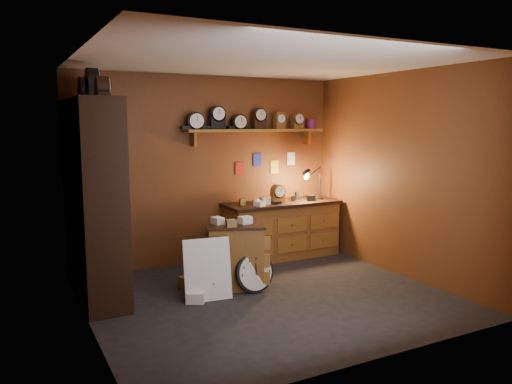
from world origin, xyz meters
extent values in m
plane|color=black|center=(0.00, 0.00, 0.00)|extent=(4.00, 4.00, 0.00)
cube|color=brown|center=(0.00, 1.80, 1.35)|extent=(4.00, 0.02, 2.70)
cube|color=brown|center=(0.00, -1.80, 1.35)|extent=(4.00, 0.02, 2.70)
cube|color=brown|center=(-2.00, 0.00, 1.35)|extent=(0.02, 3.60, 2.70)
cube|color=brown|center=(2.00, 0.00, 1.35)|extent=(0.02, 3.60, 2.70)
cube|color=beige|center=(0.00, 0.00, 2.70)|extent=(4.00, 3.60, 0.02)
cube|color=#8F5A1F|center=(0.70, 1.65, 1.92)|extent=(2.20, 0.30, 0.04)
cube|color=#8F5A1F|center=(-0.25, 1.72, 1.80)|extent=(0.04, 0.16, 0.20)
cube|color=#8F5A1F|center=(1.65, 1.72, 1.80)|extent=(0.04, 0.16, 0.20)
cylinder|color=#B21419|center=(1.68, 1.65, 2.02)|extent=(0.16, 0.16, 0.15)
cube|color=#9E1913|center=(0.15, 1.79, 1.35)|extent=(0.14, 0.01, 0.20)
cube|color=navy|center=(0.45, 1.79, 1.47)|extent=(0.14, 0.01, 0.20)
cube|color=yellow|center=(0.75, 1.79, 1.35)|extent=(0.14, 0.01, 0.20)
cube|color=silver|center=(1.05, 1.79, 1.47)|extent=(0.14, 0.01, 0.20)
cube|color=black|center=(-1.98, 0.98, 1.15)|extent=(0.03, 1.60, 2.30)
cube|color=black|center=(-1.75, 0.20, 1.15)|extent=(0.45, 0.03, 2.30)
cube|color=black|center=(-1.75, 1.76, 1.15)|extent=(0.45, 0.03, 2.30)
cube|color=black|center=(-1.75, 0.98, 0.05)|extent=(0.43, 1.54, 0.03)
cube|color=black|center=(-1.75, 0.98, 0.55)|extent=(0.43, 1.54, 0.03)
cube|color=black|center=(-1.75, 0.98, 1.00)|extent=(0.43, 1.54, 0.03)
cube|color=black|center=(-1.75, 0.98, 1.45)|extent=(0.43, 1.54, 0.03)
cube|color=black|center=(-1.75, 0.98, 1.90)|extent=(0.43, 1.54, 0.03)
cube|color=black|center=(-1.75, 0.98, 2.28)|extent=(0.43, 1.54, 0.03)
cube|color=brown|center=(1.05, 1.48, 0.40)|extent=(1.72, 0.60, 0.80)
cube|color=black|center=(1.05, 1.48, 0.82)|extent=(1.78, 0.66, 0.05)
cube|color=#8F5A1F|center=(1.05, 1.18, 0.40)|extent=(1.64, 0.02, 0.52)
cylinder|color=black|center=(1.71, 1.43, 0.86)|extent=(0.12, 0.12, 0.02)
cylinder|color=black|center=(1.71, 1.43, 1.05)|extent=(0.02, 0.02, 0.38)
cylinder|color=black|center=(1.59, 1.40, 1.29)|extent=(0.27, 0.09, 0.14)
cone|color=black|center=(1.45, 1.37, 1.25)|extent=(0.18, 0.14, 0.18)
cube|color=brown|center=(-0.16, 0.55, 0.38)|extent=(0.81, 0.75, 0.77)
cube|color=black|center=(-0.16, 0.55, 0.78)|extent=(0.87, 0.80, 0.03)
cube|color=#8F5A1F|center=(-0.16, 0.27, 0.38)|extent=(0.56, 0.24, 0.65)
cylinder|color=black|center=(-0.05, 0.24, 0.24)|extent=(0.49, 0.16, 0.49)
cylinder|color=beige|center=(-0.05, 0.21, 0.25)|extent=(0.43, 0.10, 0.42)
cube|color=black|center=(-0.05, 0.20, 0.31)|extent=(0.01, 0.04, 0.16)
cube|color=black|center=(0.00, 0.20, 0.22)|extent=(0.11, 0.01, 0.01)
cube|color=silver|center=(-0.66, 0.25, 0.00)|extent=(0.57, 0.22, 0.73)
cube|color=silver|center=(0.18, 1.40, 0.27)|extent=(0.54, 0.54, 0.54)
cube|color=black|center=(0.18, 1.13, 0.27)|extent=(0.44, 0.05, 0.43)
cube|color=olive|center=(-0.69, 0.73, 0.07)|extent=(0.30, 0.27, 0.15)
cube|color=white|center=(-0.79, 0.26, 0.06)|extent=(0.30, 0.31, 0.12)
cube|color=olive|center=(-0.51, 0.35, 0.10)|extent=(0.32, 0.29, 0.20)
camera|label=1|loc=(-2.73, -4.93, 2.03)|focal=35.00mm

